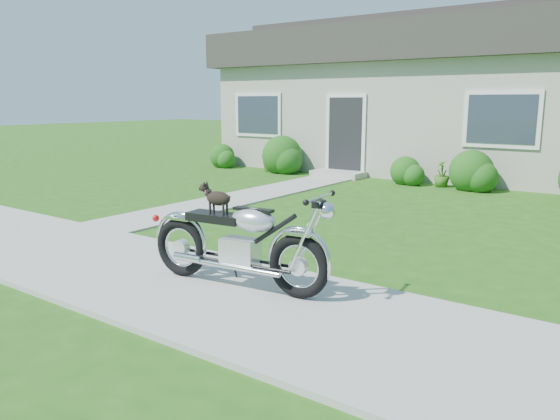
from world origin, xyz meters
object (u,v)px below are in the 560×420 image
Objects in this scene: motorcycle_with_dog at (240,242)px; potted_plant_right at (442,173)px; house at (441,96)px; potted_plant_left at (270,160)px.

potted_plant_right is at bearing 88.42° from motorcycle_with_dog.
motorcycle_with_dog is (2.13, -11.79, -1.62)m from house.
motorcycle_with_dog reaches higher than potted_plant_left.
potted_plant_right is at bearing 0.00° from potted_plant_left.
potted_plant_right is at bearing -68.51° from house.
house is at bearing 111.49° from potted_plant_right.
house is 19.39× the size of potted_plant_right.
potted_plant_right is 0.29× the size of motorcycle_with_dog.
house is 18.61× the size of potted_plant_left.
potted_plant_left is at bearing -137.22° from house.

